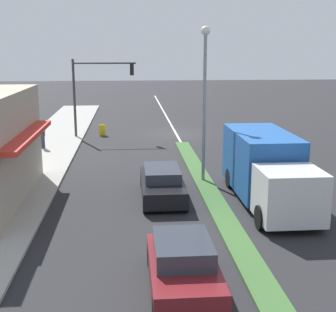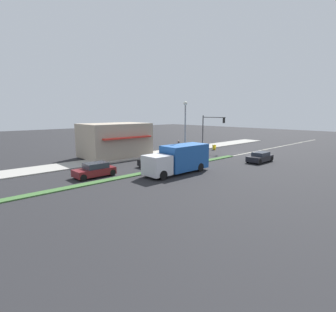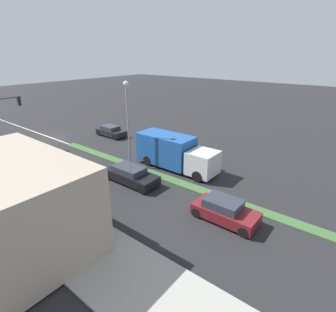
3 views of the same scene
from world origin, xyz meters
The scene contains 13 objects.
ground_plane centered at (0.00, 18.00, 0.00)m, with size 160.00×160.00×0.00m, color #232326.
sidewalk_right centered at (9.00, 18.50, 0.06)m, with size 4.00×73.00×0.12m, color #9E9B93.
median_strip centered at (0.00, 27.00, 0.05)m, with size 0.90×46.00×0.10m, color #3D6633.
lane_marking_center centered at (0.00, 0.00, 0.00)m, with size 0.16×60.00×0.01m, color beige.
building_corner_store centered at (11.03, 16.23, 2.41)m, with size 6.52×9.06×4.58m.
traffic_signal_main centered at (6.12, 1.23, 3.90)m, with size 4.59×0.34×5.60m.
street_lamp centered at (0.00, 13.56, 4.78)m, with size 0.44×0.44×7.37m.
pedestrian centered at (9.22, 5.35, 0.96)m, with size 0.34×0.34×1.59m.
warning_aframe_sign centered at (5.65, 0.46, 0.43)m, with size 0.45×0.53×0.84m.
delivery_truck centered at (-2.20, 16.80, 1.47)m, with size 2.44×7.50×2.87m.
sedan_dark centered at (-5.00, 5.04, 0.62)m, with size 1.77×3.87×1.27m.
sedan_maroon centered at (2.20, 24.01, 0.65)m, with size 1.84×3.91×1.37m.
suv_black centered at (2.20, 15.92, 0.63)m, with size 1.83×4.56×1.31m.
Camera 2 is at (-20.98, 35.73, 6.23)m, focal length 28.00 mm.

